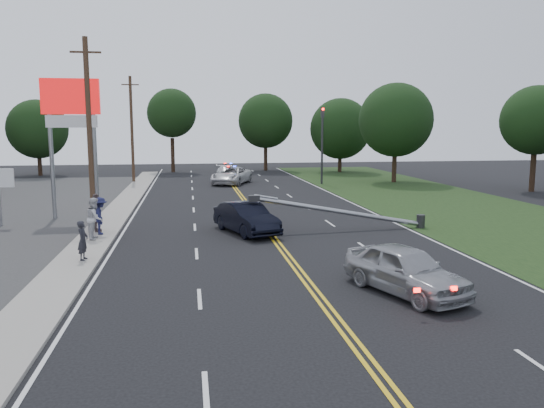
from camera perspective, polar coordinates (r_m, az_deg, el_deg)
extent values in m
plane|color=black|center=(19.15, 3.31, -7.75)|extent=(120.00, 120.00, 0.00)
cube|color=gray|center=(28.81, -17.70, -2.56)|extent=(1.80, 70.00, 0.12)
cube|color=black|center=(33.39, 22.71, -1.46)|extent=(12.00, 80.00, 0.01)
cube|color=gold|center=(28.74, -0.90, -2.29)|extent=(0.36, 80.00, 0.00)
cylinder|color=gray|center=(32.96, -22.61, 4.55)|extent=(0.24, 0.24, 7.00)
cylinder|color=gray|center=(32.48, -18.48, 4.71)|extent=(0.24, 0.24, 7.00)
cube|color=red|center=(32.69, -20.88, 10.76)|extent=(3.20, 0.35, 2.00)
cube|color=white|center=(32.65, -20.75, 8.31)|extent=(2.80, 0.30, 0.70)
cylinder|color=gray|center=(31.86, -27.26, 0.36)|extent=(0.14, 0.14, 2.80)
cylinder|color=#2D2D30|center=(49.55, 5.41, 6.19)|extent=(0.20, 0.20, 7.00)
cube|color=#2D2D30|center=(49.53, 5.46, 9.77)|extent=(0.28, 0.28, 0.90)
sphere|color=#FF0C07|center=(49.39, 5.52, 10.12)|extent=(0.22, 0.22, 0.22)
cylinder|color=#2D2D30|center=(29.05, 15.70, -1.81)|extent=(0.44, 0.44, 0.70)
cylinder|color=gray|center=(27.41, 7.30, -0.81)|extent=(8.90, 0.24, 1.80)
cube|color=#2D2D30|center=(26.41, -1.95, 0.62)|extent=(0.55, 0.32, 0.30)
cylinder|color=#382619|center=(30.44, -19.04, 7.30)|extent=(0.28, 0.28, 10.00)
cube|color=#382619|center=(30.69, -19.42, 15.16)|extent=(1.60, 0.10, 0.10)
cylinder|color=#382619|center=(52.25, -14.84, 7.70)|extent=(0.28, 0.28, 10.00)
cube|color=#382619|center=(52.39, -15.01, 12.30)|extent=(1.60, 0.10, 0.10)
cylinder|color=black|center=(63.46, -23.71, 4.14)|extent=(0.44, 0.44, 2.94)
sphere|color=black|center=(63.35, -23.90, 7.38)|extent=(6.37, 6.37, 6.37)
cylinder|color=black|center=(63.87, -10.63, 5.20)|extent=(0.44, 0.44, 4.00)
sphere|color=black|center=(63.80, -10.74, 9.58)|extent=(5.68, 5.68, 5.68)
cylinder|color=black|center=(64.95, -0.69, 5.16)|extent=(0.44, 0.44, 3.49)
sphere|color=black|center=(64.86, -0.70, 8.93)|extent=(6.58, 6.58, 6.58)
cylinder|color=black|center=(63.36, 7.31, 4.77)|extent=(0.44, 0.44, 2.95)
sphere|color=black|center=(63.24, 7.37, 8.04)|extent=(7.10, 7.10, 7.10)
cylinder|color=black|center=(52.47, 13.02, 4.18)|extent=(0.44, 0.44, 3.45)
sphere|color=black|center=(52.35, 13.17, 8.79)|extent=(7.01, 7.01, 7.01)
cylinder|color=black|center=(48.63, 26.24, 3.20)|extent=(0.44, 0.44, 3.38)
sphere|color=black|center=(48.50, 26.56, 8.07)|extent=(5.62, 5.62, 5.62)
imported|color=black|center=(26.56, -2.80, -1.51)|extent=(3.14, 4.96, 1.54)
imported|color=#96989D|center=(17.54, 14.16, -6.86)|extent=(3.31, 4.92, 1.56)
imported|color=silver|center=(49.73, -4.38, 3.08)|extent=(4.62, 6.26, 1.58)
imported|color=silver|center=(54.07, -4.75, 3.38)|extent=(2.44, 4.91, 1.37)
imported|color=#222228|center=(22.00, -19.69, -3.71)|extent=(0.46, 0.62, 1.56)
imported|color=silver|center=(25.93, -18.52, -1.46)|extent=(0.74, 0.94, 1.93)
imported|color=#1A1C41|center=(26.93, -17.98, -1.22)|extent=(0.85, 1.26, 1.81)
imported|color=#5F4E4C|center=(27.66, -18.39, -0.90)|extent=(0.69, 1.19, 1.91)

